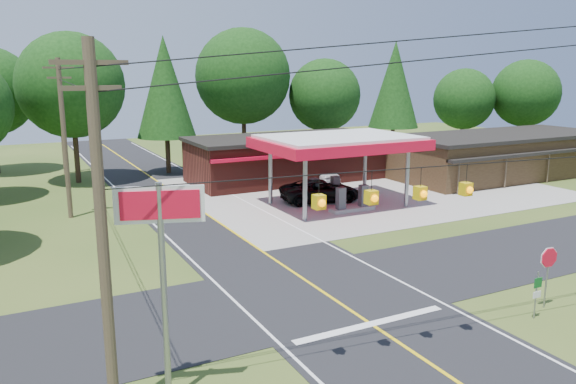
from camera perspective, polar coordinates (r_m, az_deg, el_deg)
name	(u,v)px	position (r m, az deg, el deg)	size (l,w,h in m)	color
ground	(322,291)	(24.32, 3.43, -10.05)	(120.00, 120.00, 0.00)	#334B1A
main_highway	(322,291)	(24.31, 3.43, -10.03)	(8.00, 120.00, 0.02)	black
cross_road	(322,291)	(24.31, 3.43, -10.02)	(70.00, 7.00, 0.02)	black
lane_center_yellow	(322,291)	(24.31, 3.43, -10.00)	(0.15, 110.00, 0.00)	yellow
gas_canopy	(339,145)	(38.62, 5.17, 4.81)	(10.60, 7.40, 4.88)	gray
convenience_store	(285,158)	(48.03, -0.26, 3.48)	(16.40, 7.55, 3.80)	#501C16
strip_building	(501,155)	(53.52, 20.83, 3.58)	(20.40, 8.75, 3.80)	#372616
utility_pole_near_left	(102,232)	(15.00, -18.37, -3.90)	(1.80, 0.30, 10.00)	#473828
utility_pole_far_left	(64,137)	(37.69, -21.79, 5.24)	(1.80, 0.30, 10.00)	#473828
utility_pole_north	(61,122)	(54.72, -22.03, 6.65)	(0.30, 0.30, 9.50)	#473828
overhead_beacons	(397,172)	(17.26, 11.01, 2.00)	(17.04, 2.04, 1.03)	black
treeline_backdrop	(174,93)	(45.09, -11.48, 9.78)	(70.27, 51.59, 13.30)	#332316
suv_car	(321,191)	(40.20, 3.33, 0.12)	(5.77, 5.77, 1.60)	black
sedan_car	(317,173)	(47.45, 2.98, 1.96)	(4.59, 4.59, 1.56)	silver
big_stop_sign	(162,244)	(15.42, -12.72, -5.18)	(2.26, 0.82, 6.36)	gray
octagonal_stop_sign	(549,262)	(24.27, 24.95, -6.51)	(0.87, 0.13, 2.53)	gray
route_sign_post	(537,291)	(23.32, 23.96, -9.19)	(0.39, 0.09, 1.89)	gray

